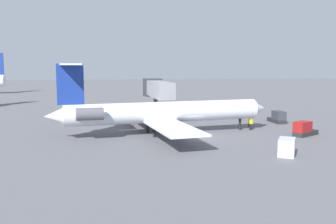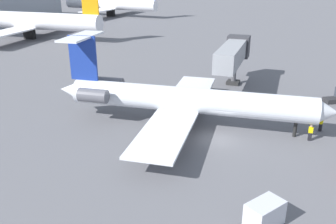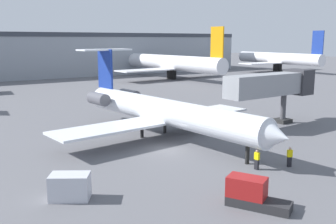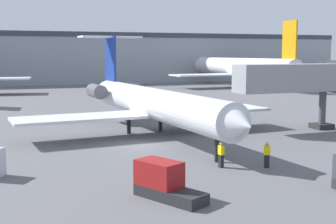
{
  "view_description": "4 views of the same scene",
  "coord_description": "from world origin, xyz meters",
  "px_view_note": "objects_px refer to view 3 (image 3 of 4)",
  "views": [
    {
      "loc": [
        -45.42,
        13.15,
        9.02
      ],
      "look_at": [
        0.3,
        3.69,
        3.17
      ],
      "focal_mm": 39.62,
      "sensor_mm": 36.0,
      "label": 1
    },
    {
      "loc": [
        -33.01,
        -6.98,
        16.11
      ],
      "look_at": [
        0.12,
        5.4,
        2.06
      ],
      "focal_mm": 38.99,
      "sensor_mm": 36.0,
      "label": 2
    },
    {
      "loc": [
        -20.08,
        -29.64,
        10.45
      ],
      "look_at": [
        2.21,
        3.47,
        2.92
      ],
      "focal_mm": 41.2,
      "sensor_mm": 36.0,
      "label": 3
    },
    {
      "loc": [
        -10.21,
        -35.29,
        7.41
      ],
      "look_at": [
        2.17,
        0.2,
        2.59
      ],
      "focal_mm": 49.22,
      "sensor_mm": 36.0,
      "label": 4
    }
  ],
  "objects_px": {
    "jet_bridge": "(275,85)",
    "parked_airliner_centre": "(172,63)",
    "ground_crew_loader": "(290,157)",
    "parked_airliner_east_mid": "(278,59)",
    "ground_crew_marshaller": "(257,159)",
    "cargo_container_uld": "(70,187)",
    "baggage_tug_lead": "(252,194)",
    "regional_jet": "(160,110)"
  },
  "relations": [
    {
      "from": "baggage_tug_lead",
      "to": "ground_crew_loader",
      "type": "bearing_deg",
      "value": 24.41
    },
    {
      "from": "regional_jet",
      "to": "ground_crew_loader",
      "type": "xyz_separation_m",
      "value": [
        3.61,
        -14.37,
        -2.16
      ]
    },
    {
      "from": "regional_jet",
      "to": "baggage_tug_lead",
      "type": "height_order",
      "value": "regional_jet"
    },
    {
      "from": "jet_bridge",
      "to": "parked_airliner_east_mid",
      "type": "bearing_deg",
      "value": 40.03
    },
    {
      "from": "cargo_container_uld",
      "to": "parked_airliner_east_mid",
      "type": "xyz_separation_m",
      "value": [
        95.67,
        63.91,
        3.28
      ]
    },
    {
      "from": "parked_airliner_centre",
      "to": "baggage_tug_lead",
      "type": "bearing_deg",
      "value": -120.92
    },
    {
      "from": "parked_airliner_centre",
      "to": "parked_airliner_east_mid",
      "type": "relative_size",
      "value": 1.08
    },
    {
      "from": "regional_jet",
      "to": "ground_crew_marshaller",
      "type": "relative_size",
      "value": 17.89
    },
    {
      "from": "regional_jet",
      "to": "parked_airliner_centre",
      "type": "bearing_deg",
      "value": 54.24
    },
    {
      "from": "regional_jet",
      "to": "cargo_container_uld",
      "type": "bearing_deg",
      "value": -142.67
    },
    {
      "from": "ground_crew_marshaller",
      "to": "parked_airliner_east_mid",
      "type": "bearing_deg",
      "value": 39.47
    },
    {
      "from": "cargo_container_uld",
      "to": "ground_crew_marshaller",
      "type": "bearing_deg",
      "value": -10.56
    },
    {
      "from": "parked_airliner_centre",
      "to": "parked_airliner_east_mid",
      "type": "height_order",
      "value": "parked_airliner_centre"
    },
    {
      "from": "regional_jet",
      "to": "parked_airliner_east_mid",
      "type": "bearing_deg",
      "value": 33.1
    },
    {
      "from": "parked_airliner_east_mid",
      "to": "ground_crew_marshaller",
      "type": "bearing_deg",
      "value": -140.53
    },
    {
      "from": "baggage_tug_lead",
      "to": "parked_airliner_east_mid",
      "type": "bearing_deg",
      "value": 39.56
    },
    {
      "from": "cargo_container_uld",
      "to": "baggage_tug_lead",
      "type": "bearing_deg",
      "value": -39.59
    },
    {
      "from": "regional_jet",
      "to": "parked_airliner_centre",
      "type": "height_order",
      "value": "parked_airliner_centre"
    },
    {
      "from": "jet_bridge",
      "to": "baggage_tug_lead",
      "type": "distance_m",
      "value": 25.71
    },
    {
      "from": "ground_crew_loader",
      "to": "baggage_tug_lead",
      "type": "bearing_deg",
      "value": -155.59
    },
    {
      "from": "jet_bridge",
      "to": "ground_crew_loader",
      "type": "height_order",
      "value": "jet_bridge"
    },
    {
      "from": "regional_jet",
      "to": "baggage_tug_lead",
      "type": "bearing_deg",
      "value": -104.66
    },
    {
      "from": "regional_jet",
      "to": "parked_airliner_east_mid",
      "type": "xyz_separation_m",
      "value": [
        81.77,
        53.31,
        1.12
      ]
    },
    {
      "from": "jet_bridge",
      "to": "parked_airliner_centre",
      "type": "xyz_separation_m",
      "value": [
        21.11,
        53.07,
        -0.68
      ]
    },
    {
      "from": "ground_crew_loader",
      "to": "parked_airliner_east_mid",
      "type": "xyz_separation_m",
      "value": [
        78.17,
        67.68,
        3.28
      ]
    },
    {
      "from": "jet_bridge",
      "to": "parked_airliner_centre",
      "type": "height_order",
      "value": "parked_airliner_centre"
    },
    {
      "from": "baggage_tug_lead",
      "to": "jet_bridge",
      "type": "bearing_deg",
      "value": 37.95
    },
    {
      "from": "baggage_tug_lead",
      "to": "cargo_container_uld",
      "type": "distance_m",
      "value": 11.87
    },
    {
      "from": "regional_jet",
      "to": "cargo_container_uld",
      "type": "xyz_separation_m",
      "value": [
        -13.9,
        -10.6,
        -2.15
      ]
    },
    {
      "from": "ground_crew_loader",
      "to": "cargo_container_uld",
      "type": "xyz_separation_m",
      "value": [
        -17.5,
        3.77,
        0.01
      ]
    },
    {
      "from": "ground_crew_loader",
      "to": "baggage_tug_lead",
      "type": "xyz_separation_m",
      "value": [
        -8.36,
        -3.79,
        -0.02
      ]
    },
    {
      "from": "jet_bridge",
      "to": "ground_crew_marshaller",
      "type": "relative_size",
      "value": 7.94
    },
    {
      "from": "ground_crew_loader",
      "to": "parked_airliner_east_mid",
      "type": "bearing_deg",
      "value": 40.89
    },
    {
      "from": "regional_jet",
      "to": "ground_crew_loader",
      "type": "bearing_deg",
      "value": -75.91
    },
    {
      "from": "ground_crew_marshaller",
      "to": "parked_airliner_centre",
      "type": "height_order",
      "value": "parked_airliner_centre"
    },
    {
      "from": "ground_crew_marshaller",
      "to": "regional_jet",
      "type": "bearing_deg",
      "value": 93.5
    },
    {
      "from": "ground_crew_loader",
      "to": "baggage_tug_lead",
      "type": "distance_m",
      "value": 9.18
    },
    {
      "from": "jet_bridge",
      "to": "baggage_tug_lead",
      "type": "bearing_deg",
      "value": -142.05
    },
    {
      "from": "regional_jet",
      "to": "cargo_container_uld",
      "type": "relative_size",
      "value": 10.05
    },
    {
      "from": "cargo_container_uld",
      "to": "parked_airliner_centre",
      "type": "height_order",
      "value": "parked_airliner_centre"
    },
    {
      "from": "ground_crew_loader",
      "to": "parked_airliner_east_mid",
      "type": "distance_m",
      "value": 103.45
    },
    {
      "from": "jet_bridge",
      "to": "ground_crew_loader",
      "type": "xyz_separation_m",
      "value": [
        -11.66,
        -11.81,
        -4.1
      ]
    }
  ]
}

